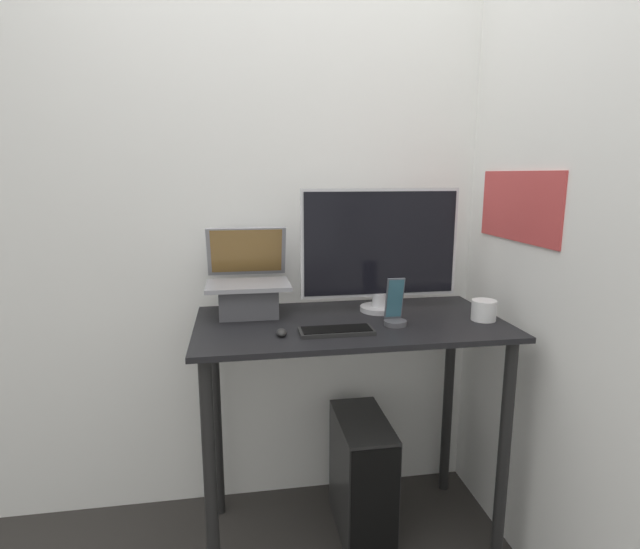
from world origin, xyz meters
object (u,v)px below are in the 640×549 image
cell_phone (395,312)px  computer_tower (362,476)px  laptop (248,291)px  monitor (380,250)px  mouse (282,333)px  keyboard (336,331)px

cell_phone → computer_tower: cell_phone is taller
laptop → cell_phone: bearing=-23.4°
laptop → cell_phone: 0.57m
monitor → mouse: size_ratio=11.17×
monitor → cell_phone: bearing=-88.3°
mouse → keyboard: bearing=0.4°
laptop → computer_tower: (0.44, -0.12, -0.77)m
computer_tower → mouse: bearing=-152.6°
cell_phone → keyboard: bearing=-164.8°
laptop → mouse: size_ratio=5.91×
monitor → computer_tower: bearing=-133.7°
keyboard → laptop: bearing=135.4°
keyboard → cell_phone: (0.23, 0.06, 0.04)m
monitor → computer_tower: 0.93m
monitor → cell_phone: monitor is taller
monitor → keyboard: monitor is taller
laptop → mouse: 0.32m
cell_phone → computer_tower: 0.73m
mouse → cell_phone: bearing=8.6°
computer_tower → laptop: bearing=165.2°
laptop → computer_tower: 0.89m
computer_tower → monitor: bearing=46.3°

